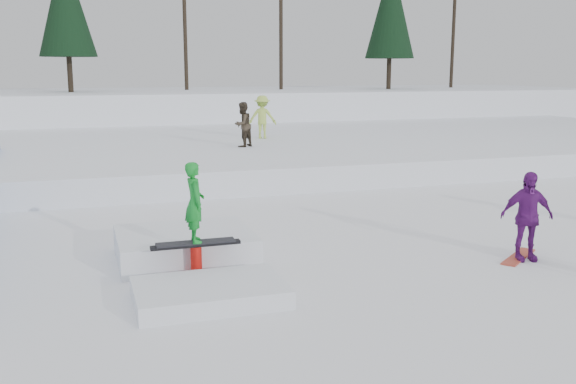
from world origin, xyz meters
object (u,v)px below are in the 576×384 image
object	(u,v)px
walker_olive	(243,125)
spectator_purple	(527,216)
jib_rail_feature	(191,254)
walker_ygreen	(262,117)

from	to	relation	value
walker_olive	spectator_purple	bearing A→B (deg)	62.06
spectator_purple	jib_rail_feature	world-z (taller)	jib_rail_feature
walker_ygreen	spectator_purple	size ratio (longest dim) A/B	1.02
walker_olive	jib_rail_feature	distance (m)	12.73
spectator_purple	walker_olive	bearing A→B (deg)	115.08
jib_rail_feature	spectator_purple	bearing A→B (deg)	-12.61
walker_olive	jib_rail_feature	xyz separation A→B (m)	(-4.03, -12.01, -1.34)
walker_olive	jib_rail_feature	bearing A→B (deg)	33.74
spectator_purple	jib_rail_feature	bearing A→B (deg)	-177.32
walker_olive	walker_ygreen	size ratio (longest dim) A/B	0.93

